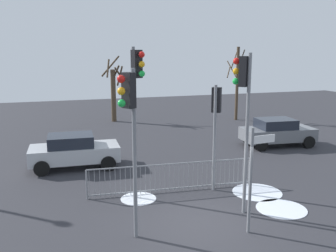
# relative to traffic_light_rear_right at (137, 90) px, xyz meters

# --- Properties ---
(ground_plane) EXTENTS (60.00, 60.00, 0.00)m
(ground_plane) POSITION_rel_traffic_light_rear_right_xyz_m (1.33, -2.38, -3.77)
(ground_plane) COLOR #2D2D33
(traffic_light_rear_right) EXTENTS (0.41, 0.53, 5.17)m
(traffic_light_rear_right) POSITION_rel_traffic_light_rear_right_xyz_m (0.00, 0.00, 0.00)
(traffic_light_rear_right) COLOR slate
(traffic_light_rear_right) RESTS_ON ground
(traffic_light_mid_right) EXTENTS (0.46, 0.48, 4.99)m
(traffic_light_mid_right) POSITION_rel_traffic_light_rear_right_xyz_m (2.82, -2.02, -0.13)
(traffic_light_mid_right) COLOR slate
(traffic_light_mid_right) RESTS_ON ground
(traffic_light_rear_left) EXTENTS (0.45, 0.48, 3.87)m
(traffic_light_rear_left) POSITION_rel_traffic_light_rear_right_xyz_m (2.92, 0.10, -0.93)
(traffic_light_rear_left) COLOR slate
(traffic_light_rear_left) RESTS_ON ground
(traffic_light_foreground_left) EXTENTS (0.51, 0.42, 4.61)m
(traffic_light_foreground_left) POSITION_rel_traffic_light_rear_right_xyz_m (-0.82, -2.70, -0.39)
(traffic_light_foreground_left) COLOR slate
(traffic_light_foreground_left) RESTS_ON ground
(direction_sign_post) EXTENTS (0.79, 0.13, 3.02)m
(direction_sign_post) POSITION_rel_traffic_light_rear_right_xyz_m (2.44, -3.35, -2.07)
(direction_sign_post) COLOR slate
(direction_sign_post) RESTS_ON ground
(pedestrian_guard_railing) EXTENTS (6.09, 0.52, 1.07)m
(pedestrian_guard_railing) POSITION_rel_traffic_light_rear_right_xyz_m (1.32, 0.27, -3.22)
(pedestrian_guard_railing) COLOR slate
(pedestrian_guard_railing) RESTS_ON ground
(car_silver_trailing) EXTENTS (3.88, 2.08, 1.47)m
(car_silver_trailing) POSITION_rel_traffic_light_rear_right_xyz_m (-1.84, 4.33, -3.00)
(car_silver_trailing) COLOR #B2B5BA
(car_silver_trailing) RESTS_ON ground
(car_grey_mid) EXTENTS (3.93, 2.20, 1.47)m
(car_grey_mid) POSITION_rel_traffic_light_rear_right_xyz_m (8.83, 4.90, -3.00)
(car_grey_mid) COLOR slate
(car_grey_mid) RESTS_ON ground
(bare_tree_left) EXTENTS (1.46, 1.47, 4.68)m
(bare_tree_left) POSITION_rel_traffic_light_rear_right_xyz_m (1.75, 14.70, -1.57)
(bare_tree_left) COLOR #473828
(bare_tree_left) RESTS_ON ground
(bare_tree_centre) EXTENTS (1.66, 1.64, 5.31)m
(bare_tree_centre) POSITION_rel_traffic_light_rear_right_xyz_m (10.41, 12.49, -0.94)
(bare_tree_centre) COLOR #473828
(bare_tree_centre) RESTS_ON ground
(snow_patch_kerb) EXTENTS (1.77, 1.77, 0.01)m
(snow_patch_kerb) POSITION_rel_traffic_light_rear_right_xyz_m (4.24, -0.75, -3.76)
(snow_patch_kerb) COLOR silver
(snow_patch_kerb) RESTS_ON ground
(snow_patch_island) EXTENTS (1.62, 1.62, 0.01)m
(snow_patch_island) POSITION_rel_traffic_light_rear_right_xyz_m (4.21, -2.28, -3.76)
(snow_patch_island) COLOR silver
(snow_patch_island) RESTS_ON ground
(snow_patch_verge) EXTENTS (1.23, 1.23, 0.01)m
(snow_patch_verge) POSITION_rel_traffic_light_rear_right_xyz_m (-0.00, -0.02, -3.76)
(snow_patch_verge) COLOR white
(snow_patch_verge) RESTS_ON ground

